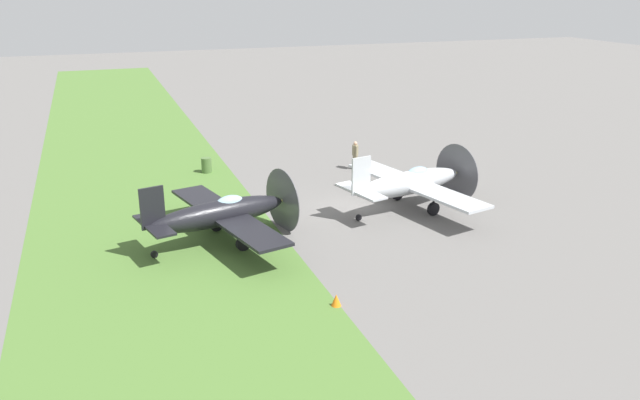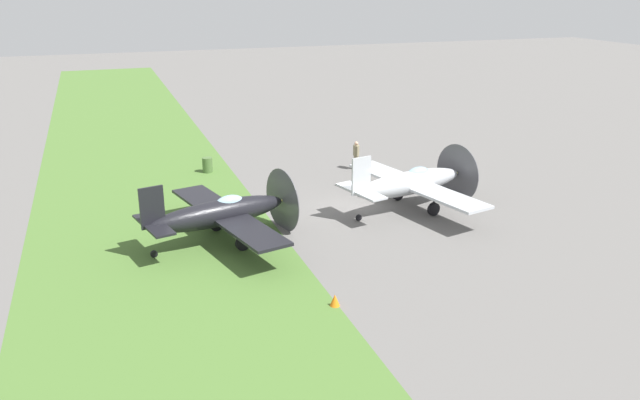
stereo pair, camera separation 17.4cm
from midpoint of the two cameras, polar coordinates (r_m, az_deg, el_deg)
ground_plane at (r=32.19m, az=3.31°, el=-1.00°), size 160.00×160.00×0.00m
grass_verge at (r=30.02m, az=-14.30°, el=-3.09°), size 120.00×11.00×0.01m
airplane_lead at (r=32.40m, az=8.23°, el=1.54°), size 9.26×7.41×3.28m
airplane_wingman at (r=28.31m, az=-8.57°, el=-1.14°), size 9.05×7.25×3.21m
ground_crew_chief at (r=39.12m, az=3.35°, el=4.04°), size 0.62×0.38×1.73m
fuel_drum at (r=39.10m, az=-9.82°, el=3.08°), size 0.60×0.60×0.90m
runway_marker_cone at (r=23.05m, az=1.54°, el=-8.86°), size 0.36×0.36×0.44m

